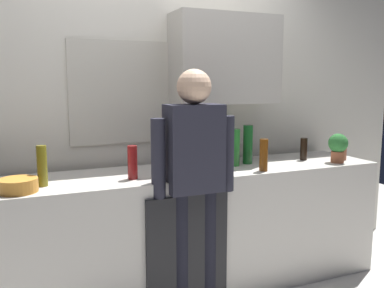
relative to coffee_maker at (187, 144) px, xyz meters
name	(u,v)px	position (x,y,z in m)	size (l,w,h in m)	color
kitchen_counter	(178,231)	(-0.19, -0.27, -0.59)	(3.13, 0.64, 0.89)	beige
dishwasher_panel	(188,256)	(-0.24, -0.60, -0.64)	(0.56, 0.02, 0.80)	black
back_wall_assembly	(165,103)	(-0.13, 0.14, 0.31)	(4.73, 0.42, 2.60)	silver
coffee_maker	(187,144)	(0.00, 0.00, 0.00)	(0.20, 0.20, 0.33)	black
bottle_green_wine	(248,144)	(0.42, -0.22, 0.00)	(0.07, 0.07, 0.30)	#195923
bottle_clear_soda	(234,147)	(0.28, -0.24, -0.01)	(0.09, 0.09, 0.28)	#2D8C33
bottle_amber_beer	(264,155)	(0.38, -0.50, -0.03)	(0.06, 0.06, 0.23)	brown
bottle_red_vinegar	(132,162)	(-0.54, -0.38, -0.04)	(0.06, 0.06, 0.22)	maroon
bottle_dark_sauce	(304,149)	(0.91, -0.26, -0.06)	(0.06, 0.06, 0.18)	black
bottle_olive_oil	(42,166)	(-1.09, -0.35, -0.02)	(0.06, 0.06, 0.25)	olive
cup_terracotta_mug	(341,154)	(1.21, -0.37, -0.10)	(0.08, 0.08, 0.09)	#B26647
mixing_bowl	(18,185)	(-1.23, -0.44, -0.11)	(0.22, 0.22, 0.08)	orange
potted_plant	(338,146)	(1.09, -0.46, -0.01)	(0.15, 0.15, 0.23)	#9E5638
person_at_sink	(194,172)	(-0.19, -0.57, -0.09)	(0.57, 0.22, 1.60)	black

